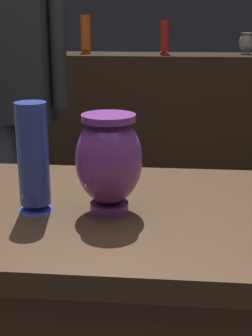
{
  "coord_description": "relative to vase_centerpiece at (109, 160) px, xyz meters",
  "views": [
    {
      "loc": [
        0.06,
        -1.06,
        1.22
      ],
      "look_at": [
        -0.04,
        -0.01,
        0.9
      ],
      "focal_mm": 53.0,
      "sensor_mm": 36.0,
      "label": 1
    }
  ],
  "objects": [
    {
      "name": "shelf_vase_right",
      "position": [
        0.59,
        2.27,
        0.14
      ],
      "size": [
        0.09,
        0.09,
        0.13
      ],
      "color": "gray",
      "rests_on": "back_display_shelf"
    },
    {
      "name": "vase_centerpiece",
      "position": [
        0.0,
        0.0,
        0.0
      ],
      "size": [
        0.15,
        0.15,
        0.22
      ],
      "color": "#7A388E",
      "rests_on": "display_plinth"
    },
    {
      "name": "visitor_near_left",
      "position": [
        -0.57,
        1.18,
        -0.03
      ],
      "size": [
        0.47,
        0.22,
        1.53
      ],
      "rotation": [
        0.0,
        0.0,
        3.01
      ],
      "color": "#333847",
      "rests_on": "ground_plane"
    },
    {
      "name": "vase_left_accent",
      "position": [
        -0.17,
        -0.01,
        -0.0
      ],
      "size": [
        0.08,
        0.08,
        0.25
      ],
      "color": "#2D429E",
      "rests_on": "display_plinth"
    },
    {
      "name": "shelf_vase_left",
      "position": [
        -0.45,
        2.3,
        0.18
      ],
      "size": [
        0.08,
        0.08,
        0.24
      ],
      "color": "#E55B1E",
      "rests_on": "back_display_shelf"
    },
    {
      "name": "shelf_vase_center",
      "position": [
        0.07,
        2.21,
        0.17
      ],
      "size": [
        0.08,
        0.08,
        0.21
      ],
      "color": "red",
      "rests_on": "back_display_shelf"
    },
    {
      "name": "back_display_shelf",
      "position": [
        0.07,
        2.23,
        -0.43
      ],
      "size": [
        2.6,
        0.4,
        0.99
      ],
      "color": "black",
      "rests_on": "ground_plane"
    },
    {
      "name": "shelf_vase_far_left",
      "position": [
        -0.97,
        2.26,
        0.16
      ],
      "size": [
        0.14,
        0.14,
        0.12
      ],
      "color": "gray",
      "rests_on": "back_display_shelf"
    }
  ]
}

